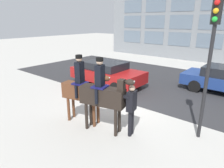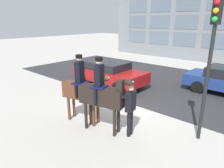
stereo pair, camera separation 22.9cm
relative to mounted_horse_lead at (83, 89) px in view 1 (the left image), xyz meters
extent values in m
plane|color=#B2AFA8|center=(0.40, 2.01, -1.31)|extent=(80.00, 80.00, 0.00)
cube|color=#2D2D30|center=(0.40, 6.76, -1.30)|extent=(21.97, 8.50, 0.01)
cube|color=slate|center=(-7.89, 14.84, 0.66)|extent=(2.21, 0.02, 1.28)
cube|color=slate|center=(-5.13, 14.84, 0.66)|extent=(2.21, 0.02, 1.28)
cube|color=slate|center=(-2.37, 14.84, 0.66)|extent=(2.21, 0.02, 1.28)
cube|color=slate|center=(0.40, 14.84, 0.66)|extent=(2.21, 0.02, 1.28)
cube|color=slate|center=(-7.89, 14.84, 2.27)|extent=(2.21, 0.02, 1.28)
cube|color=slate|center=(-5.13, 14.84, 2.27)|extent=(2.21, 0.02, 1.28)
cube|color=slate|center=(-2.37, 14.84, 2.27)|extent=(2.21, 0.02, 1.28)
cube|color=slate|center=(0.40, 14.84, 2.27)|extent=(2.21, 0.02, 1.28)
cube|color=slate|center=(-7.89, 14.84, 3.88)|extent=(2.21, 0.02, 1.28)
cube|color=slate|center=(-5.13, 14.84, 3.88)|extent=(2.21, 0.02, 1.28)
cube|color=slate|center=(-2.37, 14.84, 3.88)|extent=(2.21, 0.02, 1.28)
cube|color=slate|center=(0.40, 14.84, 3.88)|extent=(2.21, 0.02, 1.28)
cube|color=#59331E|center=(-0.04, -0.01, -0.09)|extent=(1.62, 0.81, 0.58)
cylinder|color=#59331E|center=(0.47, 0.28, -0.84)|extent=(0.11, 0.11, 0.93)
cylinder|color=#59331E|center=(0.55, -0.02, -0.84)|extent=(0.11, 0.11, 0.93)
cylinder|color=#59331E|center=(-0.62, 0.00, -0.84)|extent=(0.11, 0.11, 0.93)
cylinder|color=#59331E|center=(-0.54, -0.30, -0.84)|extent=(0.11, 0.11, 0.93)
cube|color=#59331E|center=(0.63, 0.16, 0.30)|extent=(0.25, 0.28, 0.59)
cube|color=black|center=(0.51, 0.13, 0.32)|extent=(0.06, 0.09, 0.53)
ellipsoid|color=#59331E|center=(0.90, 0.23, 0.54)|extent=(0.37, 0.27, 0.20)
cube|color=silver|center=(1.00, 0.25, 0.56)|extent=(0.13, 0.08, 0.08)
cylinder|color=black|center=(-0.83, -0.21, -0.19)|extent=(0.09, 0.09, 0.55)
cube|color=#14144C|center=(-0.11, -0.03, 0.22)|extent=(0.57, 0.58, 0.05)
cube|color=black|center=(-0.11, -0.03, 0.63)|extent=(0.29, 0.36, 0.76)
sphere|color=#D1A889|center=(-0.11, -0.03, 1.13)|extent=(0.22, 0.22, 0.22)
cylinder|color=black|center=(-0.11, -0.03, 1.20)|extent=(0.24, 0.24, 0.12)
cylinder|color=black|center=(-0.18, 0.23, -0.03)|extent=(0.11, 0.11, 0.46)
cylinder|color=black|center=(-0.05, -0.29, -0.03)|extent=(0.11, 0.11, 0.46)
cube|color=black|center=(0.96, -0.01, -0.02)|extent=(1.63, 0.81, 0.62)
cylinder|color=black|center=(1.47, 0.28, -0.82)|extent=(0.11, 0.11, 0.98)
cylinder|color=black|center=(1.54, -0.02, -0.82)|extent=(0.11, 0.11, 0.98)
cylinder|color=black|center=(0.37, 0.00, -0.82)|extent=(0.11, 0.11, 0.98)
cylinder|color=black|center=(0.45, -0.30, -0.82)|extent=(0.11, 0.11, 0.98)
cube|color=black|center=(1.63, 0.16, 0.36)|extent=(0.25, 0.28, 0.57)
cube|color=#382314|center=(1.51, 0.13, 0.38)|extent=(0.06, 0.09, 0.52)
ellipsoid|color=black|center=(1.90, 0.23, 0.60)|extent=(0.36, 0.27, 0.19)
cube|color=silver|center=(1.99, 0.25, 0.62)|extent=(0.13, 0.08, 0.08)
cylinder|color=#382314|center=(0.16, -0.22, -0.13)|extent=(0.09, 0.09, 0.55)
cube|color=#14144C|center=(0.88, -0.03, 0.31)|extent=(0.57, 0.58, 0.05)
cube|color=black|center=(0.88, -0.03, 0.69)|extent=(0.29, 0.36, 0.70)
sphere|color=#D1A889|center=(0.88, -0.03, 1.15)|extent=(0.22, 0.22, 0.22)
cylinder|color=black|center=(0.88, -0.03, 1.23)|extent=(0.24, 0.24, 0.12)
cylinder|color=black|center=(0.82, 0.23, 0.04)|extent=(0.11, 0.11, 0.49)
cylinder|color=black|center=(0.95, -0.29, 0.04)|extent=(0.11, 0.11, 0.49)
cylinder|color=black|center=(1.91, 0.28, -0.86)|extent=(0.13, 0.13, 0.90)
cylinder|color=black|center=(1.88, 0.44, -0.86)|extent=(0.13, 0.13, 0.90)
cube|color=black|center=(1.89, 0.36, -0.07)|extent=(0.29, 0.43, 0.67)
sphere|color=#D1A889|center=(1.89, 0.36, 0.36)|extent=(0.20, 0.20, 0.20)
cube|color=black|center=(1.66, 0.13, 0.11)|extent=(0.56, 0.19, 0.09)
cone|color=orange|center=(1.32, 0.07, 0.11)|extent=(0.19, 0.08, 0.04)
cube|color=maroon|center=(-2.29, 4.01, -0.65)|extent=(4.41, 1.97, 0.64)
cube|color=black|center=(-2.40, 4.01, -0.11)|extent=(2.20, 1.73, 0.43)
cylinder|color=black|center=(-0.92, 3.10, -0.97)|extent=(0.67, 0.24, 0.67)
cylinder|color=black|center=(-0.92, 4.91, -0.97)|extent=(0.67, 0.24, 0.67)
cylinder|color=black|center=(-3.66, 3.10, -0.97)|extent=(0.67, 0.24, 0.67)
cylinder|color=black|center=(-3.66, 4.91, -0.97)|extent=(0.67, 0.24, 0.67)
cylinder|color=black|center=(2.14, 6.13, -0.98)|extent=(0.65, 0.24, 0.65)
cylinder|color=black|center=(2.14, 7.94, -0.98)|extent=(0.65, 0.24, 0.65)
cylinder|color=black|center=(3.72, 1.70, 0.50)|extent=(0.11, 0.11, 3.60)
cube|color=black|center=(3.72, 1.70, 2.66)|extent=(0.24, 0.19, 0.72)
sphere|color=red|center=(3.72, 1.58, 2.87)|extent=(0.15, 0.15, 0.15)
sphere|color=orange|center=(3.72, 1.58, 2.66)|extent=(0.15, 0.15, 0.15)
sphere|color=green|center=(3.72, 1.58, 2.44)|extent=(0.15, 0.15, 0.15)
camera|label=1|loc=(5.19, -4.65, 2.41)|focal=32.00mm
camera|label=2|loc=(5.37, -4.50, 2.41)|focal=32.00mm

